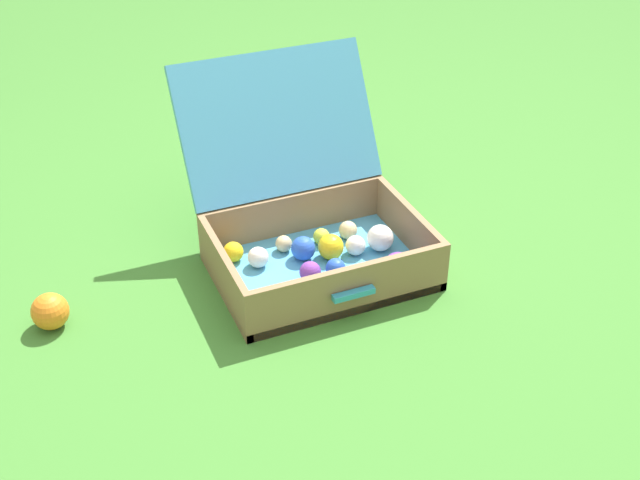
# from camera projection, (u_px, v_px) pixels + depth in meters

# --- Properties ---
(ground_plane) EXTENTS (16.00, 16.00, 0.00)m
(ground_plane) POSITION_uv_depth(u_px,v_px,m) (333.00, 280.00, 2.21)
(ground_plane) COLOR #3D7A2D
(open_suitcase) EXTENTS (0.55, 0.62, 0.49)m
(open_suitcase) POSITION_uv_depth(u_px,v_px,m) (312.00, 225.00, 2.23)
(open_suitcase) COLOR #4799C6
(open_suitcase) RESTS_ON ground
(stray_ball_on_grass) EXTENTS (0.09, 0.09, 0.09)m
(stray_ball_on_grass) POSITION_uv_depth(u_px,v_px,m) (50.00, 311.00, 2.02)
(stray_ball_on_grass) COLOR orange
(stray_ball_on_grass) RESTS_ON ground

